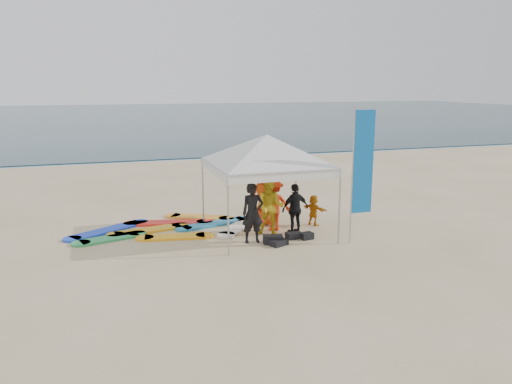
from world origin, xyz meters
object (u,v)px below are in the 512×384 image
object	(u,v)px
feather_flag	(362,164)
marker_pennant	(261,221)
person_orange_b	(264,196)
person_black_b	(295,209)
person_seated	(314,210)
person_orange_a	(274,204)
surfboard_spread	(172,227)
canopy_tent	(267,135)
person_black_a	(253,213)
person_yellow	(270,207)

from	to	relation	value
feather_flag	marker_pennant	distance (m)	3.38
person_orange_b	marker_pennant	distance (m)	1.50
person_black_b	person_seated	distance (m)	1.16
person_orange_a	surfboard_spread	world-z (taller)	person_orange_a
person_black_b	person_orange_b	world-z (taller)	person_orange_b
person_black_b	canopy_tent	world-z (taller)	canopy_tent
person_black_b	feather_flag	world-z (taller)	feather_flag
person_orange_b	surfboard_spread	world-z (taller)	person_orange_b
person_orange_b	canopy_tent	distance (m)	2.30
person_seated	surfboard_spread	bearing A→B (deg)	48.56
canopy_tent	marker_pennant	size ratio (longest dim) A/B	7.18
person_orange_b	feather_flag	world-z (taller)	feather_flag
marker_pennant	surfboard_spread	bearing A→B (deg)	143.94
person_black_b	person_seated	xyz separation A→B (m)	(0.91, 0.66, -0.28)
person_black_a	person_black_b	distance (m)	1.56
person_yellow	person_orange_b	distance (m)	1.20
person_black_b	person_orange_b	bearing A→B (deg)	-74.75
person_black_a	feather_flag	distance (m)	3.38
canopy_tent	feather_flag	xyz separation A→B (m)	(2.24, -1.70, -0.71)
person_yellow	feather_flag	distance (m)	3.00
person_orange_a	feather_flag	distance (m)	3.09
marker_pennant	person_orange_b	bearing A→B (deg)	67.87
surfboard_spread	person_orange_b	bearing A→B (deg)	-8.01
person_orange_a	canopy_tent	world-z (taller)	canopy_tent
canopy_tent	feather_flag	world-z (taller)	feather_flag
person_yellow	person_orange_b	size ratio (longest dim) A/B	0.94
person_orange_b	person_seated	size ratio (longest dim) A/B	1.87
feather_flag	surfboard_spread	world-z (taller)	feather_flag
person_orange_b	person_orange_a	bearing A→B (deg)	95.53
surfboard_spread	person_black_a	bearing A→B (deg)	-46.06
person_black_a	feather_flag	world-z (taller)	feather_flag
person_black_a	person_seated	distance (m)	2.67
person_orange_b	canopy_tent	bearing A→B (deg)	75.01
person_black_a	person_black_b	world-z (taller)	person_black_a
person_yellow	person_black_b	size ratio (longest dim) A/B	1.13
person_black_b	person_orange_a	bearing A→B (deg)	-56.26
canopy_tent	person_orange_a	bearing A→B (deg)	35.91
person_yellow	surfboard_spread	distance (m)	3.28
person_orange_a	person_seated	size ratio (longest dim) A/B	1.65
person_orange_b	marker_pennant	xyz separation A→B (m)	(-0.54, -1.33, -0.43)
canopy_tent	surfboard_spread	distance (m)	4.24
feather_flag	person_yellow	bearing A→B (deg)	146.30
person_black_a	surfboard_spread	world-z (taller)	person_black_a
person_black_b	feather_flag	distance (m)	2.51
person_orange_a	person_seated	distance (m)	1.45
person_orange_b	feather_flag	size ratio (longest dim) A/B	0.48
person_orange_b	feather_flag	distance (m)	3.59
canopy_tent	surfboard_spread	bearing A→B (deg)	153.17
surfboard_spread	feather_flag	bearing A→B (deg)	-31.83
person_black_b	person_orange_b	xyz separation A→B (m)	(-0.58, 1.25, 0.16)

